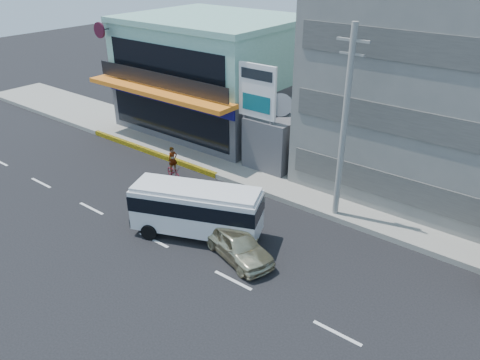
# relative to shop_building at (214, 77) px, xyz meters

# --- Properties ---
(ground) EXTENTS (120.00, 120.00, 0.00)m
(ground) POSITION_rel_shop_building_xyz_m (8.00, -13.95, -4.00)
(ground) COLOR black
(ground) RESTS_ON ground
(sidewalk) EXTENTS (70.00, 5.00, 0.30)m
(sidewalk) POSITION_rel_shop_building_xyz_m (13.00, -4.45, -3.85)
(sidewalk) COLOR gray
(sidewalk) RESTS_ON ground
(shop_building) EXTENTS (12.40, 11.70, 8.00)m
(shop_building) POSITION_rel_shop_building_xyz_m (0.00, 0.00, 0.00)
(shop_building) COLOR #434348
(shop_building) RESTS_ON ground
(gap_structure) EXTENTS (3.00, 6.00, 3.50)m
(gap_structure) POSITION_rel_shop_building_xyz_m (8.00, -1.95, -2.25)
(gap_structure) COLOR #434348
(gap_structure) RESTS_ON ground
(satellite_dish) EXTENTS (1.50, 1.50, 0.15)m
(satellite_dish) POSITION_rel_shop_building_xyz_m (8.00, -2.95, -0.42)
(satellite_dish) COLOR slate
(satellite_dish) RESTS_ON gap_structure
(billboard) EXTENTS (2.60, 0.18, 6.90)m
(billboard) POSITION_rel_shop_building_xyz_m (7.50, -4.75, 0.93)
(billboard) COLOR gray
(billboard) RESTS_ON ground
(utility_pole_near) EXTENTS (1.60, 0.30, 10.00)m
(utility_pole_near) POSITION_rel_shop_building_xyz_m (14.00, -6.55, 1.15)
(utility_pole_near) COLOR #999993
(utility_pole_near) RESTS_ON ground
(minibus) EXTENTS (6.63, 4.30, 2.65)m
(minibus) POSITION_rel_shop_building_xyz_m (9.38, -12.24, -2.41)
(minibus) COLOR white
(minibus) RESTS_ON ground
(sedan) EXTENTS (4.48, 2.86, 1.42)m
(sedan) POSITION_rel_shop_building_xyz_m (12.06, -12.45, -3.29)
(sedan) COLOR beige
(sedan) RESTS_ON ground
(motorcycle_rider) EXTENTS (1.71, 1.03, 2.08)m
(motorcycle_rider) POSITION_rel_shop_building_xyz_m (3.96, -8.51, -3.31)
(motorcycle_rider) COLOR #550C19
(motorcycle_rider) RESTS_ON ground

